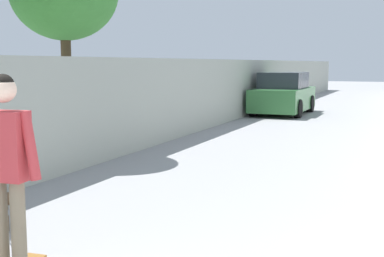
# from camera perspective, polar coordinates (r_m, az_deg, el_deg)

# --- Properties ---
(ground_plane) EXTENTS (80.00, 80.00, 0.00)m
(ground_plane) POSITION_cam_1_polar(r_m,az_deg,el_deg) (15.41, 13.45, 0.07)
(ground_plane) COLOR gray
(wall_left) EXTENTS (48.00, 0.30, 1.99)m
(wall_left) POSITION_cam_1_polar(r_m,az_deg,el_deg) (14.21, 0.34, 3.70)
(wall_left) COLOR #999E93
(wall_left) RESTS_ON ground
(person_skateboarder) EXTENTS (0.26, 0.72, 1.71)m
(person_skateboarder) POSITION_cam_1_polar(r_m,az_deg,el_deg) (4.65, -19.88, -3.03)
(person_skateboarder) COLOR #726651
(person_skateboarder) RESTS_ON skateboard
(car_near) EXTENTS (3.82, 1.80, 1.54)m
(car_near) POSITION_cam_1_polar(r_m,az_deg,el_deg) (19.35, 10.08, 3.70)
(car_near) COLOR #336B38
(car_near) RESTS_ON ground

